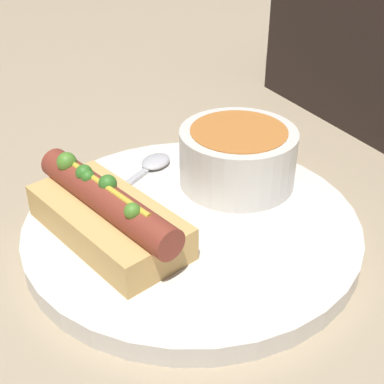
# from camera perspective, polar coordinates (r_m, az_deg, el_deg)

# --- Properties ---
(ground_plane) EXTENTS (4.00, 4.00, 0.00)m
(ground_plane) POSITION_cam_1_polar(r_m,az_deg,el_deg) (0.47, 0.00, -4.64)
(ground_plane) COLOR tan
(dinner_plate) EXTENTS (0.29, 0.29, 0.02)m
(dinner_plate) POSITION_cam_1_polar(r_m,az_deg,el_deg) (0.47, 0.00, -3.76)
(dinner_plate) COLOR white
(dinner_plate) RESTS_ON ground_plane
(hot_dog) EXTENTS (0.16, 0.10, 0.06)m
(hot_dog) POSITION_cam_1_polar(r_m,az_deg,el_deg) (0.44, -9.05, -2.30)
(hot_dog) COLOR #DBAD60
(hot_dog) RESTS_ON dinner_plate
(soup_bowl) EXTENTS (0.11, 0.11, 0.05)m
(soup_bowl) POSITION_cam_1_polar(r_m,az_deg,el_deg) (0.50, 4.90, 3.99)
(soup_bowl) COLOR silver
(soup_bowl) RESTS_ON dinner_plate
(spoon) EXTENTS (0.09, 0.14, 0.01)m
(spoon) POSITION_cam_1_polar(r_m,az_deg,el_deg) (0.53, -5.16, 2.28)
(spoon) COLOR #B7B7BC
(spoon) RESTS_ON dinner_plate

